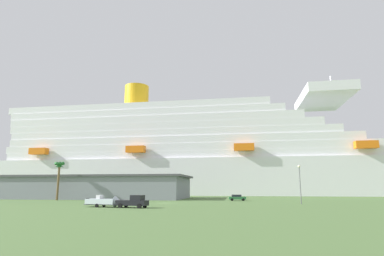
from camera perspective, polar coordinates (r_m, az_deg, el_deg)
The scene contains 10 objects.
ground_plane at distance 101.94m, azimuth 0.51°, elevation -12.67°, with size 600.00×600.00×0.00m, color #4C6B38.
cruise_ship at distance 146.54m, azimuth 0.01°, elevation -5.47°, with size 234.76×45.71×59.33m.
terminal_building at distance 106.01m, azimuth -16.54°, elevation -10.24°, with size 59.13×29.80×7.07m.
pickup_truck at distance 57.47m, azimuth -10.59°, elevation -13.05°, with size 5.78×2.75×2.20m.
small_boat_on_trailer at distance 60.51m, azimuth -15.45°, elevation -12.80°, with size 8.22×2.78×2.15m.
palm_tree at distance 95.46m, azimuth -23.01°, elevation -6.87°, with size 2.94×2.98×10.61m.
street_lamp at distance 71.74m, azimuth 19.02°, elevation -8.69°, with size 0.56×0.56×8.26m.
parked_car_yellow_taxi at distance 92.34m, azimuth -4.88°, elevation -12.33°, with size 4.83×2.57×1.58m.
parked_car_blue_suv at distance 112.82m, azimuth -27.57°, elevation -10.87°, with size 4.46×2.35×1.58m.
parked_car_green_wagon at distance 85.53m, azimuth 8.20°, elevation -12.40°, with size 4.68×2.59×1.58m.
Camera 1 is at (22.20, -69.43, 3.66)m, focal length 29.32 mm.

